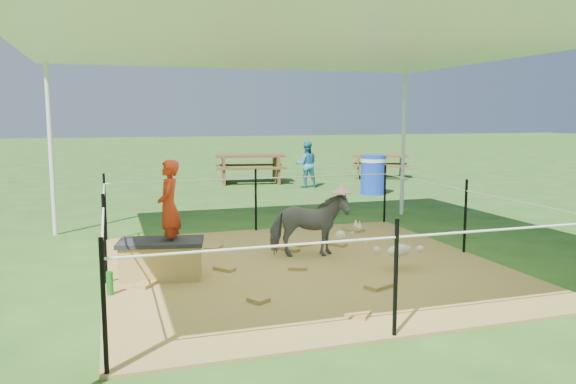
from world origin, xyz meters
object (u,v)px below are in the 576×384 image
object	(u,v)px
trash_barrel	(373,175)
picnic_table_near	(250,169)
green_bottle	(110,283)
picnic_table_far	(380,167)
distant_person	(307,164)
straw_bale	(161,261)
woman	(169,198)
pony	(309,225)
foal	(399,248)

from	to	relation	value
trash_barrel	picnic_table_near	distance (m)	3.80
green_bottle	picnic_table_far	xyz separation A→B (m)	(7.69, 9.17, 0.19)
distant_person	green_bottle	bearing A→B (deg)	67.45
straw_bale	green_bottle	xyz separation A→B (m)	(-0.55, -0.45, -0.07)
trash_barrel	distant_person	distance (m)	2.00
woman	pony	bearing A→B (deg)	114.33
picnic_table_far	green_bottle	bearing A→B (deg)	-104.41
straw_bale	picnic_table_far	world-z (taller)	picnic_table_far
foal	picnic_table_near	bearing A→B (deg)	68.92
woman	pony	world-z (taller)	woman
pony	woman	bearing A→B (deg)	113.69
green_bottle	foal	xyz separation A→B (m)	(3.23, -0.05, 0.14)
trash_barrel	picnic_table_far	distance (m)	3.57
woman	foal	xyz separation A→B (m)	(2.58, -0.50, -0.64)
green_bottle	trash_barrel	distance (m)	8.49
trash_barrel	green_bottle	bearing A→B (deg)	-134.35
straw_bale	woman	xyz separation A→B (m)	(0.10, 0.00, 0.71)
green_bottle	foal	bearing A→B (deg)	-0.91
pony	foal	xyz separation A→B (m)	(0.80, -0.90, -0.15)
woman	foal	distance (m)	2.71
pony	distant_person	distance (m)	7.34
green_bottle	pony	world-z (taller)	pony
straw_bale	distant_person	xyz separation A→B (m)	(4.33, 7.31, 0.37)
picnic_table_near	picnic_table_far	world-z (taller)	picnic_table_near
foal	distant_person	world-z (taller)	distant_person
pony	picnic_table_near	xyz separation A→B (m)	(1.31, 8.33, -0.05)
picnic_table_near	picnic_table_far	distance (m)	3.95
woman	picnic_table_near	size ratio (longest dim) A/B	0.55
trash_barrel	picnic_table_near	bearing A→B (deg)	125.21
woman	trash_barrel	distance (m)	7.72
woman	trash_barrel	size ratio (longest dim) A/B	1.13
green_bottle	picnic_table_near	world-z (taller)	picnic_table_near
picnic_table_far	straw_bale	bearing A→B (deg)	-103.74
trash_barrel	distant_person	size ratio (longest dim) A/B	0.77
green_bottle	distant_person	xyz separation A→B (m)	(4.88, 7.76, 0.44)
pony	foal	world-z (taller)	pony
picnic_table_near	distant_person	world-z (taller)	distant_person
woman	distant_person	size ratio (longest dim) A/B	0.87
straw_bale	foal	xyz separation A→B (m)	(2.68, -0.50, 0.07)
pony	trash_barrel	size ratio (longest dim) A/B	1.07
foal	trash_barrel	distance (m)	6.69
foal	picnic_table_near	size ratio (longest dim) A/B	0.50
woman	foal	bearing A→B (deg)	90.80
pony	straw_bale	bearing A→B (deg)	113.04
trash_barrel	distant_person	world-z (taller)	distant_person
straw_bale	trash_barrel	xyz separation A→B (m)	(5.38, 5.62, 0.24)
green_bottle	trash_barrel	world-z (taller)	trash_barrel
straw_bale	trash_barrel	size ratio (longest dim) A/B	0.94
green_bottle	picnic_table_near	size ratio (longest dim) A/B	0.13
pony	trash_barrel	world-z (taller)	trash_barrel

